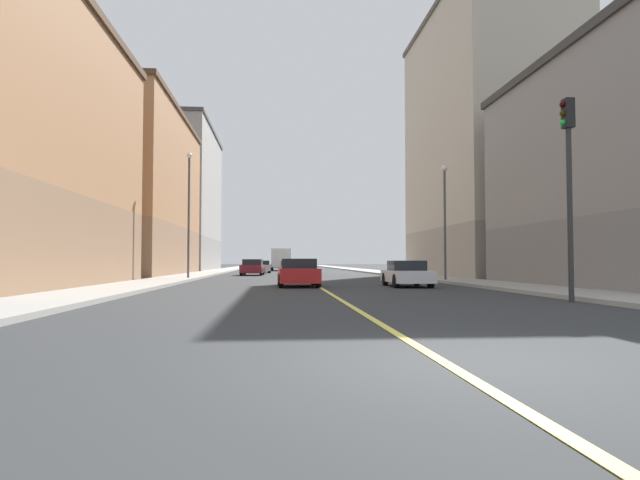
# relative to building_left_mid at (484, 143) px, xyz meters

# --- Properties ---
(ground_plane) EXTENTS (400.00, 400.00, 0.00)m
(ground_plane) POSITION_rel_building_left_mid_xyz_m (-14.43, -33.96, -10.61)
(ground_plane) COLOR #2E3032
(ground_plane) RESTS_ON ground
(sidewalk_left) EXTENTS (3.01, 168.00, 0.15)m
(sidewalk_left) POSITION_rel_building_left_mid_xyz_m (-5.73, 15.04, -10.54)
(sidewalk_left) COLOR #9E9B93
(sidewalk_left) RESTS_ON ground
(sidewalk_right) EXTENTS (3.01, 168.00, 0.15)m
(sidewalk_right) POSITION_rel_building_left_mid_xyz_m (-23.12, 15.04, -10.54)
(sidewalk_right) COLOR #9E9B93
(sidewalk_right) RESTS_ON ground
(lane_center_stripe) EXTENTS (0.16, 154.00, 0.01)m
(lane_center_stripe) POSITION_rel_building_left_mid_xyz_m (-14.43, 15.04, -10.60)
(lane_center_stripe) COLOR #E5D14C
(lane_center_stripe) RESTS_ON ground
(building_left_mid) EXTENTS (8.75, 17.71, 21.20)m
(building_left_mid) POSITION_rel_building_left_mid_xyz_m (0.00, 0.00, 0.00)
(building_left_mid) COLOR #9D9688
(building_left_mid) RESTS_ON ground
(building_right_midblock) EXTENTS (8.75, 21.34, 14.07)m
(building_right_midblock) POSITION_rel_building_left_mid_xyz_m (-28.85, 5.71, -3.57)
(building_right_midblock) COLOR #8F6B4F
(building_right_midblock) RESTS_ON ground
(building_right_distant) EXTENTS (8.75, 20.99, 18.14)m
(building_right_distant) POSITION_rel_building_left_mid_xyz_m (-28.85, 28.07, -1.53)
(building_right_distant) COLOR gray
(building_right_distant) RESTS_ON ground
(traffic_light_left_near) EXTENTS (0.40, 0.32, 6.18)m
(traffic_light_left_near) POSITION_rel_building_left_mid_xyz_m (-7.65, -25.10, -6.63)
(traffic_light_left_near) COLOR #2D2D2D
(traffic_light_left_near) RESTS_ON ground
(street_lamp_left_near) EXTENTS (0.36, 0.36, 6.70)m
(street_lamp_left_near) POSITION_rel_building_left_mid_xyz_m (-6.63, -10.27, -6.37)
(street_lamp_left_near) COLOR #4C4C51
(street_lamp_left_near) RESTS_ON ground
(street_lamp_right_near) EXTENTS (0.36, 0.36, 8.23)m
(street_lamp_right_near) POSITION_rel_building_left_mid_xyz_m (-22.22, -5.19, -5.56)
(street_lamp_right_near) COLOR #4C4C51
(street_lamp_right_near) RESTS_ON ground
(car_maroon) EXTENTS (2.03, 4.25, 1.39)m
(car_maroon) POSITION_rel_building_left_mid_xyz_m (-18.51, 5.71, -9.93)
(car_maroon) COLOR maroon
(car_maroon) RESTS_ON ground
(car_silver) EXTENTS (1.93, 4.29, 1.28)m
(car_silver) POSITION_rel_building_left_mid_xyz_m (-17.98, 15.09, -9.98)
(car_silver) COLOR silver
(car_silver) RESTS_ON ground
(car_white) EXTENTS (1.87, 4.03, 1.26)m
(car_white) POSITION_rel_building_left_mid_xyz_m (-10.15, -15.14, -10.01)
(car_white) COLOR white
(car_white) RESTS_ON ground
(car_red) EXTENTS (1.99, 3.97, 1.35)m
(car_red) POSITION_rel_building_left_mid_xyz_m (-15.40, -14.70, -9.95)
(car_red) COLOR red
(car_red) RESTS_ON ground
(box_truck) EXTENTS (2.54, 6.51, 2.80)m
(box_truck) POSITION_rel_building_left_mid_xyz_m (-15.87, 28.08, -9.07)
(box_truck) COLOR navy
(box_truck) RESTS_ON ground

